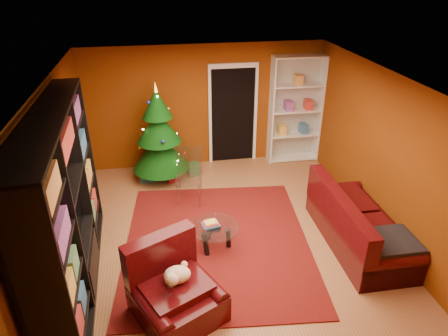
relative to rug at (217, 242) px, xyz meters
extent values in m
cube|color=brown|center=(0.21, 0.18, -0.03)|extent=(5.00, 5.50, 0.05)
cube|color=silver|center=(0.21, 0.18, 2.62)|extent=(5.00, 5.50, 0.05)
cube|color=#76340A|center=(0.21, 2.96, 1.29)|extent=(5.00, 0.05, 2.60)
cube|color=#76340A|center=(-2.31, 0.18, 1.29)|extent=(0.05, 5.50, 2.60)
cube|color=#76340A|center=(2.74, 0.18, 1.29)|extent=(0.05, 5.50, 2.60)
cube|color=#621210|center=(0.00, 0.00, 0.00)|extent=(3.23, 3.66, 0.02)
cube|color=#236C7D|center=(-1.09, 2.32, 0.14)|extent=(0.32, 0.32, 0.31)
cube|color=#1E522C|center=(-0.14, 2.37, 0.11)|extent=(0.31, 0.31, 0.25)
cube|color=maroon|center=(-0.58, 2.19, 0.11)|extent=(0.29, 0.29, 0.24)
camera|label=1|loc=(-0.77, -5.09, 4.07)|focal=32.00mm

